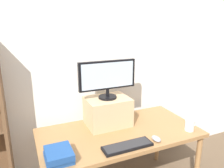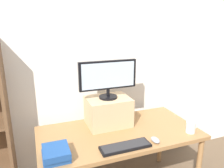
{
  "view_description": "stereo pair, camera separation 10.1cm",
  "coord_description": "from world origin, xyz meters",
  "px_view_note": "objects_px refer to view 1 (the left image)",
  "views": [
    {
      "loc": [
        -0.81,
        -1.66,
        1.69
      ],
      "look_at": [
        -0.04,
        0.07,
        1.15
      ],
      "focal_mm": 35.0,
      "sensor_mm": 36.0,
      "label": 1
    },
    {
      "loc": [
        -0.71,
        -1.7,
        1.69
      ],
      "look_at": [
        -0.04,
        0.07,
        1.15
      ],
      "focal_mm": 35.0,
      "sensor_mm": 36.0,
      "label": 2
    }
  ],
  "objects_px": {
    "coffee_mug": "(190,125)",
    "book_stack": "(59,155)",
    "keyboard": "(127,146)",
    "computer_mouse": "(156,139)",
    "riser_box": "(108,111)",
    "computer_monitor": "(108,77)",
    "desk": "(119,138)"
  },
  "relations": [
    {
      "from": "coffee_mug",
      "to": "book_stack",
      "type": "bearing_deg",
      "value": 178.69
    },
    {
      "from": "keyboard",
      "to": "computer_mouse",
      "type": "xyz_separation_m",
      "value": [
        0.28,
        -0.0,
        0.01
      ]
    },
    {
      "from": "riser_box",
      "to": "computer_mouse",
      "type": "height_order",
      "value": "riser_box"
    },
    {
      "from": "computer_monitor",
      "to": "keyboard",
      "type": "height_order",
      "value": "computer_monitor"
    },
    {
      "from": "riser_box",
      "to": "computer_mouse",
      "type": "bearing_deg",
      "value": -60.27
    },
    {
      "from": "book_stack",
      "to": "coffee_mug",
      "type": "xyz_separation_m",
      "value": [
        1.22,
        -0.03,
        0.01
      ]
    },
    {
      "from": "computer_monitor",
      "to": "coffee_mug",
      "type": "height_order",
      "value": "computer_monitor"
    },
    {
      "from": "keyboard",
      "to": "computer_mouse",
      "type": "height_order",
      "value": "computer_mouse"
    },
    {
      "from": "riser_box",
      "to": "computer_mouse",
      "type": "xyz_separation_m",
      "value": [
        0.26,
        -0.46,
        -0.12
      ]
    },
    {
      "from": "keyboard",
      "to": "riser_box",
      "type": "bearing_deg",
      "value": 88.1
    },
    {
      "from": "computer_monitor",
      "to": "keyboard",
      "type": "bearing_deg",
      "value": -91.91
    },
    {
      "from": "riser_box",
      "to": "book_stack",
      "type": "bearing_deg",
      "value": -144.35
    },
    {
      "from": "computer_monitor",
      "to": "coffee_mug",
      "type": "bearing_deg",
      "value": -32.97
    },
    {
      "from": "coffee_mug",
      "to": "riser_box",
      "type": "bearing_deg",
      "value": 146.94
    },
    {
      "from": "computer_monitor",
      "to": "coffee_mug",
      "type": "distance_m",
      "value": 0.9
    },
    {
      "from": "computer_monitor",
      "to": "coffee_mug",
      "type": "relative_size",
      "value": 4.78
    },
    {
      "from": "desk",
      "to": "book_stack",
      "type": "relative_size",
      "value": 6.52
    },
    {
      "from": "computer_monitor",
      "to": "book_stack",
      "type": "relative_size",
      "value": 2.47
    },
    {
      "from": "book_stack",
      "to": "coffee_mug",
      "type": "bearing_deg",
      "value": -1.31
    },
    {
      "from": "desk",
      "to": "computer_mouse",
      "type": "distance_m",
      "value": 0.37
    },
    {
      "from": "computer_monitor",
      "to": "computer_mouse",
      "type": "distance_m",
      "value": 0.7
    },
    {
      "from": "riser_box",
      "to": "coffee_mug",
      "type": "distance_m",
      "value": 0.79
    },
    {
      "from": "desk",
      "to": "coffee_mug",
      "type": "relative_size",
      "value": 12.63
    },
    {
      "from": "riser_box",
      "to": "keyboard",
      "type": "bearing_deg",
      "value": -91.9
    },
    {
      "from": "computer_monitor",
      "to": "keyboard",
      "type": "relative_size",
      "value": 1.34
    },
    {
      "from": "keyboard",
      "to": "coffee_mug",
      "type": "bearing_deg",
      "value": 2.17
    },
    {
      "from": "desk",
      "to": "book_stack",
      "type": "height_order",
      "value": "book_stack"
    },
    {
      "from": "desk",
      "to": "computer_mouse",
      "type": "relative_size",
      "value": 14.25
    },
    {
      "from": "desk",
      "to": "computer_monitor",
      "type": "bearing_deg",
      "value": 103.74
    },
    {
      "from": "desk",
      "to": "keyboard",
      "type": "bearing_deg",
      "value": -101.89
    },
    {
      "from": "riser_box",
      "to": "computer_monitor",
      "type": "bearing_deg",
      "value": -90.0
    },
    {
      "from": "keyboard",
      "to": "computer_mouse",
      "type": "bearing_deg",
      "value": -1.02
    }
  ]
}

